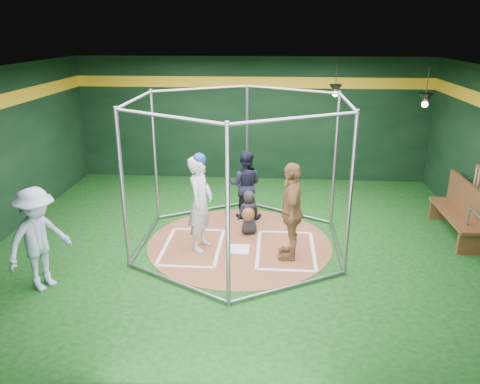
# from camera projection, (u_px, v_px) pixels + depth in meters

# --- Properties ---
(room_shell) EXTENTS (10.10, 9.10, 3.53)m
(room_shell) POSITION_uv_depth(u_px,v_px,m) (240.00, 162.00, 9.14)
(room_shell) COLOR #0C340D
(room_shell) RESTS_ON ground
(clay_disc) EXTENTS (3.80, 3.80, 0.01)m
(clay_disc) POSITION_uv_depth(u_px,v_px,m) (240.00, 243.00, 9.72)
(clay_disc) COLOR brown
(clay_disc) RESTS_ON ground
(home_plate) EXTENTS (0.43, 0.43, 0.01)m
(home_plate) POSITION_uv_depth(u_px,v_px,m) (238.00, 249.00, 9.43)
(home_plate) COLOR white
(home_plate) RESTS_ON clay_disc
(batter_box_left) EXTENTS (1.17, 1.77, 0.01)m
(batter_box_left) POSITION_uv_depth(u_px,v_px,m) (192.00, 246.00, 9.55)
(batter_box_left) COLOR white
(batter_box_left) RESTS_ON clay_disc
(batter_box_right) EXTENTS (1.17, 1.77, 0.01)m
(batter_box_right) POSITION_uv_depth(u_px,v_px,m) (286.00, 250.00, 9.41)
(batter_box_right) COLOR white
(batter_box_right) RESTS_ON clay_disc
(batting_cage) EXTENTS (4.05, 4.67, 3.00)m
(batting_cage) POSITION_uv_depth(u_px,v_px,m) (240.00, 175.00, 9.22)
(batting_cage) COLOR gray
(batting_cage) RESTS_ON ground
(pendant_lamp_near) EXTENTS (0.34, 0.34, 0.90)m
(pendant_lamp_near) POSITION_uv_depth(u_px,v_px,m) (335.00, 89.00, 12.03)
(pendant_lamp_near) COLOR black
(pendant_lamp_near) RESTS_ON room_shell
(pendant_lamp_far) EXTENTS (0.34, 0.34, 0.90)m
(pendant_lamp_far) POSITION_uv_depth(u_px,v_px,m) (425.00, 99.00, 10.40)
(pendant_lamp_far) COLOR black
(pendant_lamp_far) RESTS_ON room_shell
(batter_figure) EXTENTS (0.59, 0.78, 1.98)m
(batter_figure) POSITION_uv_depth(u_px,v_px,m) (200.00, 202.00, 9.19)
(batter_figure) COLOR silver
(batter_figure) RESTS_ON clay_disc
(visitor_leopard) EXTENTS (0.53, 1.14, 1.90)m
(visitor_leopard) POSITION_uv_depth(u_px,v_px,m) (291.00, 211.00, 8.84)
(visitor_leopard) COLOR #B6844E
(visitor_leopard) RESTS_ON clay_disc
(catcher_figure) EXTENTS (0.55, 0.62, 0.96)m
(catcher_figure) POSITION_uv_depth(u_px,v_px,m) (249.00, 213.00, 10.00)
(catcher_figure) COLOR black
(catcher_figure) RESTS_ON clay_disc
(umpire) EXTENTS (0.83, 0.67, 1.60)m
(umpire) POSITION_uv_depth(u_px,v_px,m) (245.00, 185.00, 10.79)
(umpire) COLOR black
(umpire) RESTS_ON clay_disc
(bystander_blue) EXTENTS (1.15, 1.35, 1.81)m
(bystander_blue) POSITION_uv_depth(u_px,v_px,m) (38.00, 239.00, 7.80)
(bystander_blue) COLOR #93A9C3
(bystander_blue) RESTS_ON ground
(dugout_bench) EXTENTS (0.47, 2.03, 1.19)m
(dugout_bench) POSITION_uv_depth(u_px,v_px,m) (460.00, 209.00, 9.91)
(dugout_bench) COLOR brown
(dugout_bench) RESTS_ON ground
(steel_railing) EXTENTS (0.05, 1.07, 0.92)m
(steel_railing) POSITION_uv_depth(u_px,v_px,m) (478.00, 231.00, 8.84)
(steel_railing) COLOR gray
(steel_railing) RESTS_ON ground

